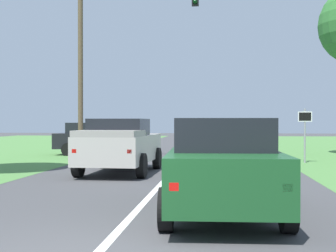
{
  "coord_description": "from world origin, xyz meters",
  "views": [
    {
      "loc": [
        1.62,
        -6.06,
        1.79
      ],
      "look_at": [
        -0.37,
        13.01,
        1.63
      ],
      "focal_mm": 50.89,
      "sensor_mm": 36.0,
      "label": 1
    }
  ],
  "objects": [
    {
      "name": "keep_moving_sign",
      "position": [
        5.41,
        15.15,
        1.52
      ],
      "size": [
        0.6,
        0.09,
        2.37
      ],
      "color": "gray",
      "rests_on": "ground_plane"
    },
    {
      "name": "pickup_truck_lead",
      "position": [
        -1.78,
        10.32,
        0.99
      ],
      "size": [
        2.46,
        5.08,
        1.9
      ],
      "color": "#B7B2A8",
      "rests_on": "ground_plane"
    },
    {
      "name": "ground_plane",
      "position": [
        0.0,
        9.29,
        0.0
      ],
      "size": [
        120.0,
        120.0,
        0.0
      ],
      "primitive_type": "plane",
      "color": "#424244"
    },
    {
      "name": "traffic_light",
      "position": [
        -3.5,
        16.16,
        5.64
      ],
      "size": [
        6.23,
        0.4,
        8.81
      ],
      "color": "brown",
      "rests_on": "ground_plane"
    },
    {
      "name": "crossing_suv_far",
      "position": [
        -4.88,
        19.28,
        0.92
      ],
      "size": [
        4.63,
        2.13,
        1.75
      ],
      "color": "black",
      "rests_on": "ground_plane"
    },
    {
      "name": "red_suv_near",
      "position": [
        1.71,
        3.27,
        0.98
      ],
      "size": [
        2.35,
        4.94,
        1.86
      ],
      "color": "#194C23",
      "rests_on": "ground_plane"
    }
  ]
}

